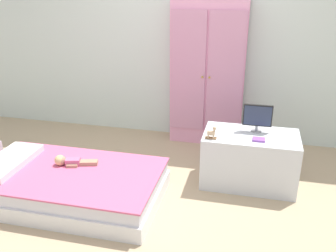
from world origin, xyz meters
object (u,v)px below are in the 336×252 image
at_px(bed, 71,185).
at_px(wardrobe, 207,74).
at_px(tv_monitor, 258,117).
at_px(rocking_horse_toy, 212,133).
at_px(book_purple, 259,140).
at_px(doll, 68,161).
at_px(tv_stand, 249,159).

xyz_separation_m(bed, wardrobe, (1.00, 1.56, 0.70)).
relative_size(wardrobe, tv_monitor, 6.17).
distance_m(rocking_horse_toy, book_purple, 0.43).
bearing_deg(bed, rocking_horse_toy, 21.94).
bearing_deg(rocking_horse_toy, book_purple, 8.04).
height_order(bed, book_purple, book_purple).
xyz_separation_m(bed, book_purple, (1.62, 0.54, 0.38)).
distance_m(doll, rocking_horse_toy, 1.34).
relative_size(bed, book_purple, 14.64).
relative_size(doll, wardrobe, 0.23).
xyz_separation_m(doll, tv_monitor, (1.66, 0.63, 0.35)).
bearing_deg(wardrobe, rocking_horse_toy, -79.55).
distance_m(tv_stand, book_purple, 0.30).
distance_m(bed, doll, 0.22).
bearing_deg(wardrobe, bed, -122.70).
relative_size(tv_stand, tv_monitor, 3.27).
height_order(bed, doll, doll).
xyz_separation_m(tv_stand, tv_monitor, (0.04, 0.09, 0.41)).
bearing_deg(tv_stand, book_purple, -60.05).
bearing_deg(tv_stand, doll, -161.58).
distance_m(bed, wardrobe, 1.98).
xyz_separation_m(doll, wardrobe, (1.07, 1.44, 0.52)).
bearing_deg(wardrobe, tv_monitor, -54.02).
xyz_separation_m(rocking_horse_toy, book_purple, (0.42, 0.06, -0.05)).
relative_size(tv_monitor, rocking_horse_toy, 2.19).
xyz_separation_m(bed, tv_stand, (1.55, 0.66, 0.12)).
xyz_separation_m(tv_monitor, book_purple, (0.03, -0.20, -0.14)).
height_order(tv_monitor, book_purple, tv_monitor).
distance_m(doll, wardrobe, 1.87).
height_order(rocking_horse_toy, book_purple, rocking_horse_toy).
bearing_deg(doll, rocking_horse_toy, 16.07).
distance_m(bed, rocking_horse_toy, 1.36).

